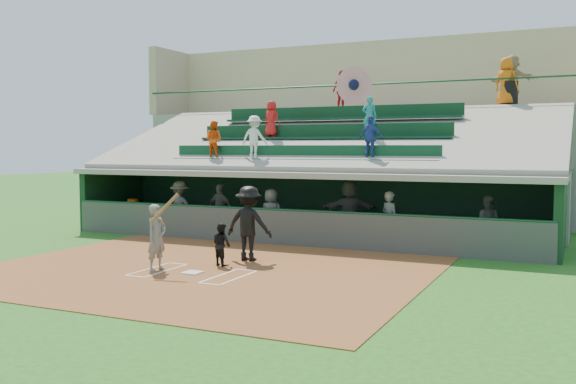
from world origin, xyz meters
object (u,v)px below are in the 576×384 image
at_px(home_plate, 192,273).
at_px(white_table, 135,219).
at_px(batter_at_plate, 157,237).
at_px(trash_bin, 509,94).
at_px(catcher, 221,244).
at_px(water_cooler, 133,204).

bearing_deg(home_plate, white_table, 136.48).
relative_size(batter_at_plate, trash_bin, 2.15).
xyz_separation_m(batter_at_plate, catcher, (1.12, 1.23, -0.29)).
bearing_deg(batter_at_plate, trash_bin, 60.48).
xyz_separation_m(home_plate, water_cooler, (-6.87, 6.46, 0.88)).
xyz_separation_m(catcher, trash_bin, (5.85, 11.08, 4.49)).
height_order(white_table, water_cooler, water_cooler).
distance_m(catcher, water_cooler, 8.77).
bearing_deg(batter_at_plate, water_cooler, 132.04).
bearing_deg(water_cooler, home_plate, -43.23).
relative_size(catcher, water_cooler, 2.68).
bearing_deg(catcher, water_cooler, -14.57).
height_order(batter_at_plate, catcher, batter_at_plate).
bearing_deg(trash_bin, batter_at_plate, -119.52).
height_order(home_plate, trash_bin, trash_bin).
distance_m(home_plate, trash_bin, 14.53).
relative_size(home_plate, white_table, 0.56).
bearing_deg(trash_bin, home_plate, -116.02).
distance_m(batter_at_plate, white_table, 8.78).
distance_m(batter_at_plate, water_cooler, 8.78).
height_order(catcher, white_table, catcher).
height_order(home_plate, batter_at_plate, batter_at_plate).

